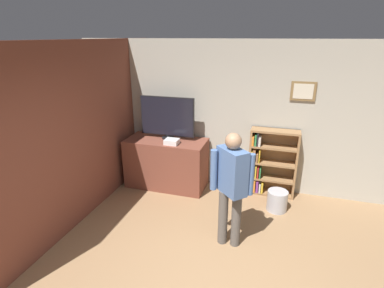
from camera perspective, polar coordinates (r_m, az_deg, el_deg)
The scene contains 8 objects.
wall_back at distance 5.50m, azimuth 11.04°, elevation 4.89°, with size 6.64×0.09×2.70m.
wall_side_brick at distance 4.93m, azimuth -19.60°, elevation 2.30°, with size 0.06×4.62×2.70m.
tv_ledge at distance 5.73m, azimuth -4.84°, elevation -3.59°, with size 1.49×0.69×0.93m.
television at distance 5.53m, azimuth -4.74°, elevation 5.08°, with size 1.03×0.22×0.79m.
game_console at distance 5.33m, azimuth -3.87°, elevation 0.46°, with size 0.24×0.21×0.09m.
bookshelf at distance 5.55m, azimuth 14.31°, elevation -3.64°, with size 0.83×0.28×1.22m.
person at distance 3.95m, azimuth 7.50°, elevation -7.16°, with size 0.57×0.45×1.63m.
waste_bin at distance 5.24m, azimuth 15.91°, elevation -10.34°, with size 0.33×0.33×0.35m.
Camera 1 is at (0.52, -2.24, 2.75)m, focal length 28.00 mm.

